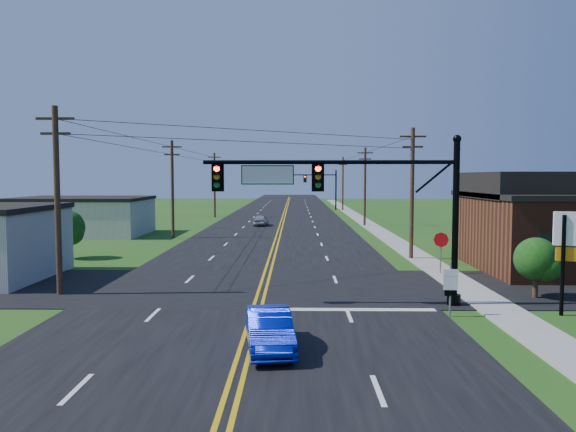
{
  "coord_description": "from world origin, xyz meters",
  "views": [
    {
      "loc": [
        1.81,
        -16.47,
        5.66
      ],
      "look_at": [
        1.47,
        10.0,
        3.81
      ],
      "focal_mm": 35.0,
      "sensor_mm": 36.0,
      "label": 1
    }
  ],
  "objects_px": {
    "signal_mast_far": "(311,183)",
    "stop_sign": "(441,244)",
    "signal_mast_main": "(353,198)",
    "blue_car": "(269,331)",
    "route_sign": "(450,285)"
  },
  "relations": [
    {
      "from": "signal_mast_main",
      "to": "blue_car",
      "type": "height_order",
      "value": "signal_mast_main"
    },
    {
      "from": "signal_mast_far",
      "to": "blue_car",
      "type": "height_order",
      "value": "signal_mast_far"
    },
    {
      "from": "signal_mast_main",
      "to": "stop_sign",
      "type": "relative_size",
      "value": 4.59
    },
    {
      "from": "signal_mast_main",
      "to": "blue_car",
      "type": "xyz_separation_m",
      "value": [
        -3.38,
        -6.53,
        -4.09
      ]
    },
    {
      "from": "signal_mast_main",
      "to": "route_sign",
      "type": "bearing_deg",
      "value": -28.37
    },
    {
      "from": "signal_mast_far",
      "to": "stop_sign",
      "type": "xyz_separation_m",
      "value": [
        5.83,
        -64.04,
        -2.77
      ]
    },
    {
      "from": "blue_car",
      "to": "stop_sign",
      "type": "xyz_separation_m",
      "value": [
        9.31,
        14.49,
        1.11
      ]
    },
    {
      "from": "signal_mast_far",
      "to": "blue_car",
      "type": "xyz_separation_m",
      "value": [
        -3.48,
        -78.53,
        -3.88
      ]
    },
    {
      "from": "route_sign",
      "to": "stop_sign",
      "type": "relative_size",
      "value": 0.92
    },
    {
      "from": "signal_mast_far",
      "to": "blue_car",
      "type": "bearing_deg",
      "value": -92.53
    },
    {
      "from": "signal_mast_far",
      "to": "route_sign",
      "type": "distance_m",
      "value": 74.18
    },
    {
      "from": "blue_car",
      "to": "route_sign",
      "type": "xyz_separation_m",
      "value": [
        7.11,
        4.51,
        0.65
      ]
    },
    {
      "from": "signal_mast_far",
      "to": "stop_sign",
      "type": "distance_m",
      "value": 64.37
    },
    {
      "from": "signal_mast_main",
      "to": "stop_sign",
      "type": "distance_m",
      "value": 10.36
    },
    {
      "from": "signal_mast_main",
      "to": "route_sign",
      "type": "height_order",
      "value": "signal_mast_main"
    }
  ]
}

